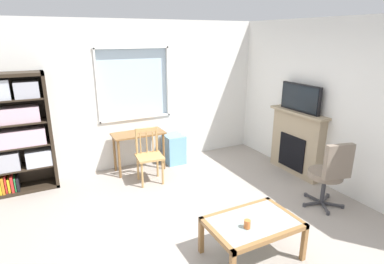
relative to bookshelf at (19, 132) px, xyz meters
The scene contains 12 objects.
ground 2.98m from the bookshelf, 46.78° to the right, with size 5.85×5.59×0.02m, color #9E9389.
wall_back_with_window 1.98m from the bookshelf, ahead, with size 4.85×0.15×2.62m.
wall_right 4.88m from the bookshelf, 24.94° to the right, with size 0.12×4.79×2.62m, color silver.
bookshelf is the anchor object (origin of this frame).
desk_under_window 1.87m from the bookshelf, ahead, with size 0.91×0.43×0.71m.
wooden_chair 2.00m from the bookshelf, 18.65° to the right, with size 0.46×0.44×0.90m.
plastic_drawer_unit 2.63m from the bookshelf, ahead, with size 0.35×0.40×0.55m, color #72ADDB.
fireplace 4.52m from the bookshelf, 18.94° to the right, with size 0.26×1.15×1.12m.
tv 4.50m from the bookshelf, 19.02° to the right, with size 0.06×0.83×0.46m.
office_chair 4.59m from the bookshelf, 34.16° to the right, with size 0.58×0.60×1.00m.
coffee_table 3.70m from the bookshelf, 52.87° to the right, with size 0.98×0.67×0.45m.
sippy_cup 3.66m from the bookshelf, 55.22° to the right, with size 0.07×0.07×0.09m, color orange.
Camera 1 is at (-1.64, -3.17, 2.37)m, focal length 29.26 mm.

